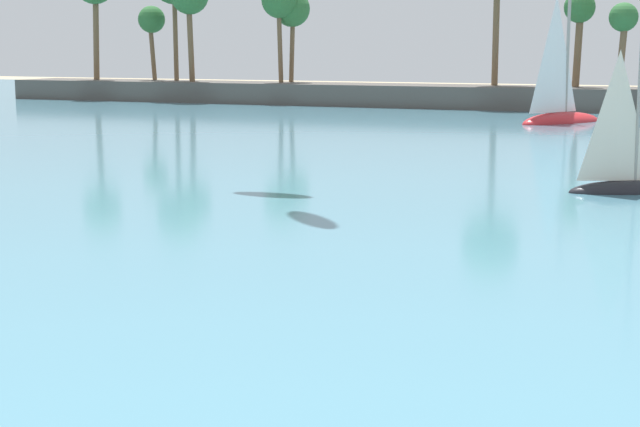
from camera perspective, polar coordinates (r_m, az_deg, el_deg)
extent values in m
cube|color=teal|center=(63.67, 15.27, 4.75)|extent=(220.00, 110.31, 0.06)
cube|color=#514C47|center=(78.63, 16.82, 6.16)|extent=(107.69, 6.00, 1.80)
cylinder|color=brown|center=(77.11, 16.71, 8.69)|extent=(0.77, 0.71, 5.17)
sphere|color=#2D6633|center=(77.14, 16.80, 10.59)|extent=(2.10, 2.10, 2.10)
cylinder|color=brown|center=(95.82, -12.56, 10.01)|extent=(0.56, 0.85, 8.73)
cylinder|color=brown|center=(92.17, -8.19, 10.20)|extent=(0.53, 0.55, 8.83)
cylinder|color=brown|center=(79.78, 14.39, 9.10)|extent=(0.66, 0.87, 5.99)
sphere|color=#2D6633|center=(79.83, 14.48, 11.24)|extent=(2.36, 2.36, 2.36)
cylinder|color=brown|center=(93.77, -9.47, 9.12)|extent=(0.69, 0.53, 5.46)
sphere|color=#2D6633|center=(93.80, -9.51, 10.78)|extent=(2.44, 2.44, 2.44)
cylinder|color=brown|center=(81.13, 9.93, 10.49)|extent=(0.52, 0.51, 9.46)
cylinder|color=brown|center=(89.37, -7.35, 9.79)|extent=(0.63, 0.60, 7.42)
cylinder|color=brown|center=(86.53, -2.29, 9.70)|extent=(0.44, 0.70, 6.91)
sphere|color=#2D6633|center=(86.61, -2.30, 11.99)|extent=(3.08, 3.08, 3.08)
cylinder|color=brown|center=(87.46, -1.59, 9.48)|extent=(0.68, 0.55, 6.23)
sphere|color=#2D6633|center=(87.52, -1.60, 11.51)|extent=(3.09, 3.09, 3.09)
ellipsoid|color=black|center=(35.29, 17.04, 1.15)|extent=(4.19, 2.94, 0.82)
cylinder|color=gray|center=(35.08, 17.59, 5.94)|extent=(0.12, 0.12, 5.10)
pyramid|color=silver|center=(34.86, 16.49, 5.34)|extent=(1.69, 0.94, 4.34)
ellipsoid|color=red|center=(66.22, 13.49, 5.02)|extent=(5.33, 6.92, 1.37)
cylinder|color=gray|center=(66.30, 13.86, 9.31)|extent=(0.21, 0.21, 8.56)
pyramid|color=white|center=(65.42, 13.16, 8.77)|extent=(1.78, 2.74, 7.28)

